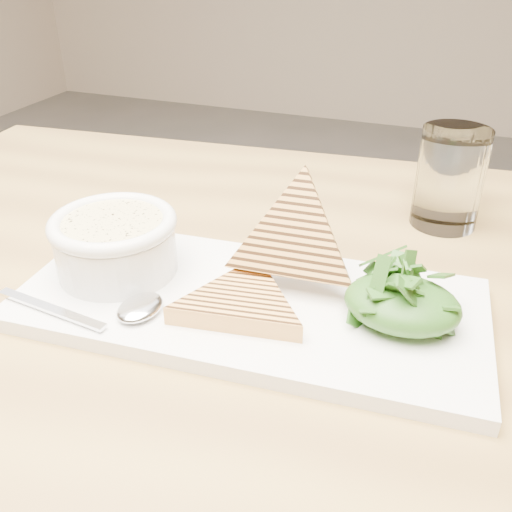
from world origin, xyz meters
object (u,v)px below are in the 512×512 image
(table_top, at_px, (341,339))
(glass_far, at_px, (450,178))
(glass_near, at_px, (445,171))
(soup_bowl, at_px, (116,250))
(platter, at_px, (249,304))

(table_top, height_order, glass_far, glass_far)
(glass_near, distance_m, glass_far, 0.05)
(glass_far, bearing_deg, glass_near, 99.04)
(soup_bowl, bearing_deg, platter, 0.18)
(platter, bearing_deg, table_top, 8.51)
(table_top, xyz_separation_m, platter, (-0.09, -0.01, 0.03))
(platter, bearing_deg, soup_bowl, -179.82)
(table_top, distance_m, platter, 0.09)
(platter, xyz_separation_m, soup_bowl, (-0.14, -0.00, 0.03))
(table_top, distance_m, soup_bowl, 0.24)
(table_top, relative_size, soup_bowl, 11.18)
(soup_bowl, bearing_deg, glass_near, 46.06)
(table_top, height_order, platter, platter)
(soup_bowl, xyz_separation_m, glass_far, (0.30, 0.26, 0.02))
(soup_bowl, distance_m, glass_near, 0.42)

